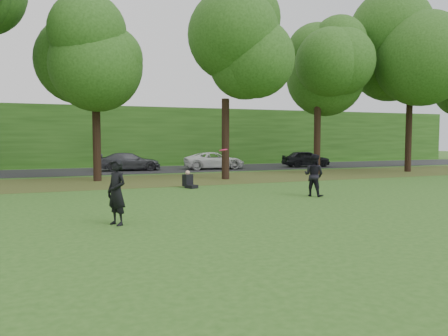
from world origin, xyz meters
The scene contains 10 objects.
ground centered at (0.00, 0.00, 0.00)m, with size 120.00×120.00×0.00m, color #294F18.
leaf_litter centered at (0.00, 13.00, 0.01)m, with size 60.00×7.00×0.01m, color #413A17.
street centered at (0.00, 21.00, 0.01)m, with size 70.00×7.00×0.02m, color black.
far_hedge centered at (0.00, 27.00, 2.50)m, with size 70.00×3.00×5.00m, color #1F4513.
player_left centered at (-3.70, 1.07, 0.90)m, with size 0.66×0.43×1.81m, color black.
player_right centered at (4.63, 4.12, 0.87)m, with size 0.84×0.66×1.73m, color black.
parked_cars centered at (-1.60, 20.31, 0.69)m, with size 35.41×3.19×1.52m.
frisbee centered at (-0.15, 2.10, 2.00)m, with size 0.28×0.29×0.10m.
seated_person centered at (0.73, 8.86, 0.31)m, with size 0.65×0.83×0.83m.
tree_line centered at (-0.34, 12.94, 7.84)m, with size 55.30×7.90×12.31m.
Camera 1 is at (-5.32, -11.05, 2.40)m, focal length 35.00 mm.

